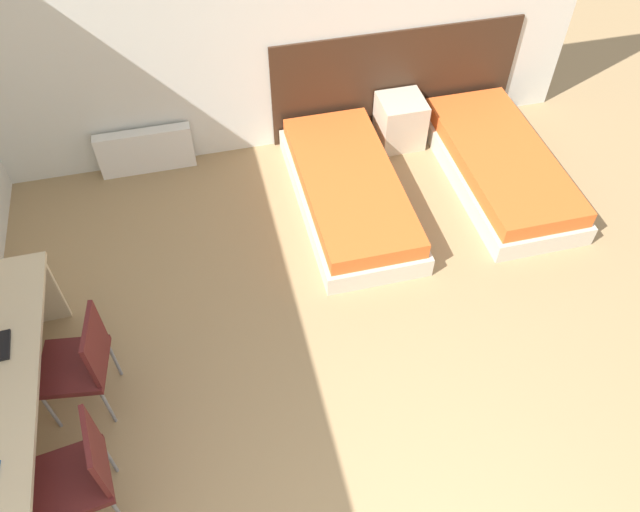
# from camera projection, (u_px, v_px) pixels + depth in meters

# --- Properties ---
(wall_back) EXTENTS (6.10, 0.05, 2.70)m
(wall_back) POSITION_uv_depth(u_px,v_px,m) (263.00, 19.00, 5.40)
(wall_back) COLOR silver
(wall_back) RESTS_ON ground_plane
(headboard_panel) EXTENTS (2.49, 0.03, 1.10)m
(headboard_panel) POSITION_uv_depth(u_px,v_px,m) (395.00, 82.00, 6.17)
(headboard_panel) COLOR #382316
(headboard_panel) RESTS_ON ground_plane
(bed_near_window) EXTENTS (0.91, 1.99, 0.35)m
(bed_near_window) POSITION_uv_depth(u_px,v_px,m) (349.00, 191.00, 5.69)
(bed_near_window) COLOR beige
(bed_near_window) RESTS_ON ground_plane
(bed_near_door) EXTENTS (0.91, 1.99, 0.35)m
(bed_near_door) POSITION_uv_depth(u_px,v_px,m) (500.00, 166.00, 5.92)
(bed_near_door) COLOR beige
(bed_near_door) RESTS_ON ground_plane
(nightstand) EXTENTS (0.44, 0.43, 0.50)m
(nightstand) POSITION_uv_depth(u_px,v_px,m) (400.00, 121.00, 6.24)
(nightstand) COLOR beige
(nightstand) RESTS_ON ground_plane
(radiator) EXTENTS (0.90, 0.12, 0.45)m
(radiator) POSITION_uv_depth(u_px,v_px,m) (146.00, 151.00, 5.98)
(radiator) COLOR silver
(radiator) RESTS_ON ground_plane
(chair_near_laptop) EXTENTS (0.49, 0.49, 0.90)m
(chair_near_laptop) POSITION_uv_depth(u_px,v_px,m) (81.00, 361.00, 4.12)
(chair_near_laptop) COLOR #511919
(chair_near_laptop) RESTS_ON ground_plane
(chair_near_notebook) EXTENTS (0.49, 0.49, 0.90)m
(chair_near_notebook) POSITION_uv_depth(u_px,v_px,m) (80.00, 473.00, 3.62)
(chair_near_notebook) COLOR #511919
(chair_near_notebook) RESTS_ON ground_plane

